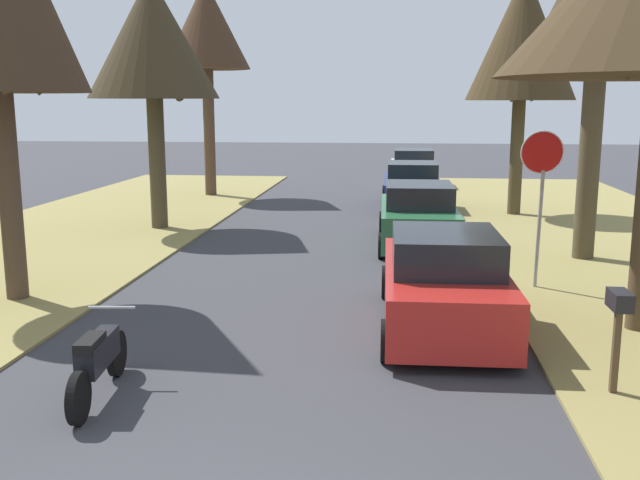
% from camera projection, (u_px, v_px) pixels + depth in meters
% --- Properties ---
extents(stop_sign_far, '(0.81, 0.32, 2.97)m').
position_uv_depth(stop_sign_far, '(541.00, 175.00, 13.34)').
color(stop_sign_far, '#9EA0A5').
rests_on(stop_sign_far, grass_verge_right).
extents(street_tree_right_far, '(3.33, 3.33, 7.42)m').
position_uv_depth(street_tree_right_far, '(523.00, 37.00, 21.72)').
color(street_tree_right_far, '#4D3F27').
rests_on(street_tree_right_far, grass_verge_right).
extents(street_tree_left_mid_b, '(3.55, 3.55, 6.85)m').
position_uv_depth(street_tree_left_mid_b, '(152.00, 39.00, 19.32)').
color(street_tree_left_mid_b, '#473F2A').
rests_on(street_tree_left_mid_b, grass_verge_left).
extents(street_tree_left_far, '(3.19, 3.19, 7.87)m').
position_uv_depth(street_tree_left_far, '(206.00, 28.00, 26.29)').
color(street_tree_left_far, '#503A2A').
rests_on(street_tree_left_far, grass_verge_left).
extents(parked_sedan_red, '(2.01, 4.43, 1.57)m').
position_uv_depth(parked_sedan_red, '(443.00, 283.00, 11.27)').
color(parked_sedan_red, red).
rests_on(parked_sedan_red, ground).
extents(parked_sedan_green, '(2.01, 4.43, 1.57)m').
position_uv_depth(parked_sedan_green, '(418.00, 217.00, 17.80)').
color(parked_sedan_green, '#28663D').
rests_on(parked_sedan_green, ground).
extents(parked_sedan_navy, '(2.01, 4.43, 1.57)m').
position_uv_depth(parked_sedan_navy, '(411.00, 187.00, 24.00)').
color(parked_sedan_navy, navy).
rests_on(parked_sedan_navy, ground).
extents(parked_sedan_silver, '(2.01, 4.43, 1.57)m').
position_uv_depth(parked_sedan_silver, '(413.00, 169.00, 30.62)').
color(parked_sedan_silver, '#BCBCC1').
rests_on(parked_sedan_silver, ground).
extents(parked_motorcycle, '(0.60, 2.05, 0.97)m').
position_uv_depth(parked_motorcycle, '(98.00, 360.00, 8.60)').
color(parked_motorcycle, black).
rests_on(parked_motorcycle, ground).
extents(curbside_mailbox, '(0.22, 0.44, 1.27)m').
position_uv_depth(curbside_mailbox, '(619.00, 312.00, 8.55)').
color(curbside_mailbox, brown).
rests_on(curbside_mailbox, grass_verge_right).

